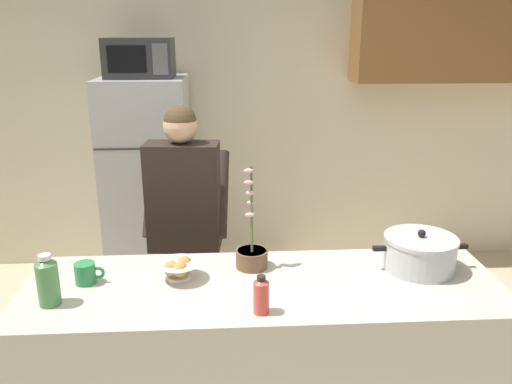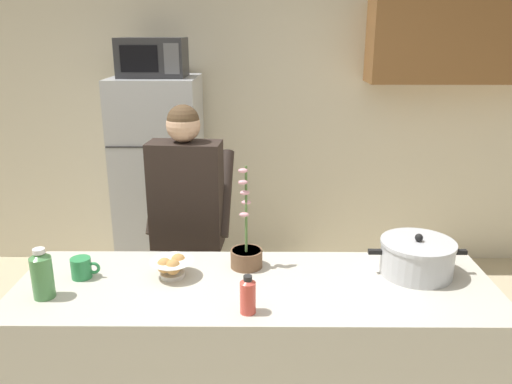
{
  "view_description": "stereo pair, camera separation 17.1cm",
  "coord_description": "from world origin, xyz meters",
  "px_view_note": "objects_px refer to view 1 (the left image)",
  "views": [
    {
      "loc": [
        -0.15,
        -2.01,
        1.99
      ],
      "look_at": [
        0.0,
        0.55,
        1.17
      ],
      "focal_mm": 35.8,
      "sensor_mm": 36.0,
      "label": 1
    },
    {
      "loc": [
        0.02,
        -2.02,
        1.99
      ],
      "look_at": [
        0.0,
        0.55,
        1.17
      ],
      "focal_mm": 35.8,
      "sensor_mm": 36.0,
      "label": 2
    }
  ],
  "objects_px": {
    "cooking_pot": "(420,253)",
    "bottle_mid_counter": "(261,295)",
    "microwave": "(140,58)",
    "coffee_mug": "(86,273)",
    "bottle_near_edge": "(48,280)",
    "person_near_pot": "(185,212)",
    "bread_bowl": "(179,269)",
    "refrigerator": "(149,185)",
    "potted_orchid": "(252,253)"
  },
  "relations": [
    {
      "from": "cooking_pot",
      "to": "bottle_mid_counter",
      "type": "relative_size",
      "value": 2.78
    },
    {
      "from": "microwave",
      "to": "coffee_mug",
      "type": "height_order",
      "value": "microwave"
    },
    {
      "from": "cooking_pot",
      "to": "bottle_near_edge",
      "type": "xyz_separation_m",
      "value": [
        -1.62,
        -0.23,
        0.03
      ]
    },
    {
      "from": "microwave",
      "to": "bottle_mid_counter",
      "type": "xyz_separation_m",
      "value": [
        0.74,
        -2.06,
        -0.79
      ]
    },
    {
      "from": "person_near_pot",
      "to": "bread_bowl",
      "type": "xyz_separation_m",
      "value": [
        0.02,
        -0.69,
        -0.02
      ]
    },
    {
      "from": "microwave",
      "to": "bottle_mid_counter",
      "type": "relative_size",
      "value": 2.99
    },
    {
      "from": "person_near_pot",
      "to": "bread_bowl",
      "type": "relative_size",
      "value": 8.02
    },
    {
      "from": "microwave",
      "to": "coffee_mug",
      "type": "relative_size",
      "value": 3.66
    },
    {
      "from": "person_near_pot",
      "to": "cooking_pot",
      "type": "relative_size",
      "value": 3.6
    },
    {
      "from": "microwave",
      "to": "person_near_pot",
      "type": "xyz_separation_m",
      "value": [
        0.37,
        -1.08,
        -0.8
      ]
    },
    {
      "from": "coffee_mug",
      "to": "bread_bowl",
      "type": "bearing_deg",
      "value": 1.22
    },
    {
      "from": "refrigerator",
      "to": "coffee_mug",
      "type": "xyz_separation_m",
      "value": [
        -0.02,
        -1.79,
        0.14
      ]
    },
    {
      "from": "cooking_pot",
      "to": "coffee_mug",
      "type": "bearing_deg",
      "value": -178.06
    },
    {
      "from": "refrigerator",
      "to": "potted_orchid",
      "type": "height_order",
      "value": "refrigerator"
    },
    {
      "from": "microwave",
      "to": "potted_orchid",
      "type": "relative_size",
      "value": 0.98
    },
    {
      "from": "bottle_mid_counter",
      "to": "microwave",
      "type": "bearing_deg",
      "value": 109.65
    },
    {
      "from": "microwave",
      "to": "potted_orchid",
      "type": "xyz_separation_m",
      "value": [
        0.72,
        -1.66,
        -0.8
      ]
    },
    {
      "from": "bread_bowl",
      "to": "coffee_mug",
      "type": "bearing_deg",
      "value": -178.78
    },
    {
      "from": "cooking_pot",
      "to": "coffee_mug",
      "type": "height_order",
      "value": "cooking_pot"
    },
    {
      "from": "refrigerator",
      "to": "person_near_pot",
      "type": "relative_size",
      "value": 1.03
    },
    {
      "from": "refrigerator",
      "to": "bottle_mid_counter",
      "type": "distance_m",
      "value": 2.22
    },
    {
      "from": "microwave",
      "to": "potted_orchid",
      "type": "distance_m",
      "value": 1.98
    },
    {
      "from": "bread_bowl",
      "to": "potted_orchid",
      "type": "xyz_separation_m",
      "value": [
        0.33,
        0.11,
        0.02
      ]
    },
    {
      "from": "bottle_mid_counter",
      "to": "potted_orchid",
      "type": "xyz_separation_m",
      "value": [
        -0.02,
        0.41,
        -0.01
      ]
    },
    {
      "from": "bread_bowl",
      "to": "potted_orchid",
      "type": "distance_m",
      "value": 0.35
    },
    {
      "from": "bread_bowl",
      "to": "potted_orchid",
      "type": "bearing_deg",
      "value": 17.94
    },
    {
      "from": "cooking_pot",
      "to": "bottle_near_edge",
      "type": "relative_size",
      "value": 2.03
    },
    {
      "from": "potted_orchid",
      "to": "microwave",
      "type": "bearing_deg",
      "value": 113.55
    },
    {
      "from": "cooking_pot",
      "to": "bread_bowl",
      "type": "distance_m",
      "value": 1.11
    },
    {
      "from": "refrigerator",
      "to": "bread_bowl",
      "type": "distance_m",
      "value": 1.83
    },
    {
      "from": "bottle_near_edge",
      "to": "microwave",
      "type": "bearing_deg",
      "value": 86.56
    },
    {
      "from": "microwave",
      "to": "coffee_mug",
      "type": "distance_m",
      "value": 1.95
    },
    {
      "from": "potted_orchid",
      "to": "person_near_pot",
      "type": "bearing_deg",
      "value": 121.59
    },
    {
      "from": "bread_bowl",
      "to": "bottle_mid_counter",
      "type": "xyz_separation_m",
      "value": [
        0.35,
        -0.3,
        0.03
      ]
    },
    {
      "from": "person_near_pot",
      "to": "bread_bowl",
      "type": "distance_m",
      "value": 0.69
    },
    {
      "from": "refrigerator",
      "to": "bread_bowl",
      "type": "relative_size",
      "value": 8.27
    },
    {
      "from": "bread_bowl",
      "to": "bottle_mid_counter",
      "type": "bearing_deg",
      "value": -40.89
    },
    {
      "from": "coffee_mug",
      "to": "bottle_near_edge",
      "type": "distance_m",
      "value": 0.21
    },
    {
      "from": "refrigerator",
      "to": "cooking_pot",
      "type": "bearing_deg",
      "value": -49.26
    },
    {
      "from": "coffee_mug",
      "to": "bread_bowl",
      "type": "xyz_separation_m",
      "value": [
        0.41,
        0.01,
        0.0
      ]
    },
    {
      "from": "bottle_near_edge",
      "to": "potted_orchid",
      "type": "bearing_deg",
      "value": 19.24
    },
    {
      "from": "cooking_pot",
      "to": "person_near_pot",
      "type": "bearing_deg",
      "value": 150.48
    },
    {
      "from": "coffee_mug",
      "to": "potted_orchid",
      "type": "relative_size",
      "value": 0.27
    },
    {
      "from": "bottle_mid_counter",
      "to": "refrigerator",
      "type": "bearing_deg",
      "value": 109.46
    },
    {
      "from": "microwave",
      "to": "cooking_pot",
      "type": "relative_size",
      "value": 1.08
    },
    {
      "from": "coffee_mug",
      "to": "bread_bowl",
      "type": "distance_m",
      "value": 0.41
    },
    {
      "from": "person_near_pot",
      "to": "bottle_mid_counter",
      "type": "relative_size",
      "value": 10.0
    },
    {
      "from": "coffee_mug",
      "to": "refrigerator",
      "type": "bearing_deg",
      "value": 89.48
    },
    {
      "from": "refrigerator",
      "to": "coffee_mug",
      "type": "bearing_deg",
      "value": -90.52
    },
    {
      "from": "microwave",
      "to": "bottle_near_edge",
      "type": "height_order",
      "value": "microwave"
    }
  ]
}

